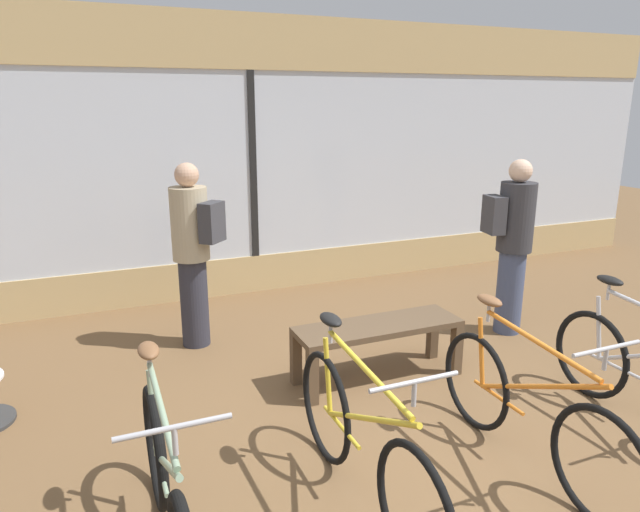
% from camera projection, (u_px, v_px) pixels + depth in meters
% --- Properties ---
extents(ground_plane, '(24.00, 24.00, 0.00)m').
position_uv_depth(ground_plane, '(417.00, 455.00, 3.76)').
color(ground_plane, brown).
extents(shop_back_wall, '(12.00, 0.08, 3.20)m').
position_uv_depth(shop_back_wall, '(252.00, 157.00, 6.62)').
color(shop_back_wall, tan).
rests_on(shop_back_wall, ground_plane).
extents(bicycle_far_left, '(0.46, 1.72, 1.04)m').
position_uv_depth(bicycle_far_left, '(168.00, 495.00, 2.80)').
color(bicycle_far_left, black).
rests_on(bicycle_far_left, ground_plane).
extents(bicycle_left, '(0.46, 1.80, 1.04)m').
position_uv_depth(bicycle_left, '(362.00, 445.00, 3.18)').
color(bicycle_left, black).
rests_on(bicycle_left, ground_plane).
extents(bicycle_right, '(0.46, 1.76, 1.03)m').
position_uv_depth(bicycle_right, '(528.00, 411.00, 3.55)').
color(bicycle_right, black).
rests_on(bicycle_right, ground_plane).
extents(display_bench, '(1.40, 0.44, 0.49)m').
position_uv_depth(display_bench, '(378.00, 334.00, 4.70)').
color(display_bench, brown).
rests_on(display_bench, ground_plane).
extents(customer_near_rack, '(0.54, 0.54, 1.74)m').
position_uv_depth(customer_near_rack, '(193.00, 250.00, 5.24)').
color(customer_near_rack, '#2D2D38').
rests_on(customer_near_rack, ground_plane).
extents(customer_by_window, '(0.52, 0.40, 1.73)m').
position_uv_depth(customer_by_window, '(512.00, 242.00, 5.55)').
color(customer_by_window, '#424C6B').
rests_on(customer_by_window, ground_plane).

